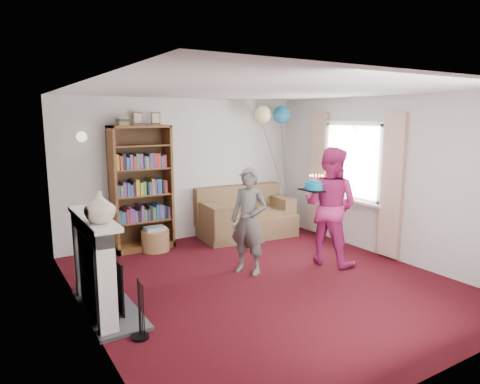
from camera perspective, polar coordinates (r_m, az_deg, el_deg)
ground at (r=5.86m, az=3.19°, el=-11.84°), size 5.00×5.00×0.00m
wall_back at (r=7.69m, az=-7.44°, el=2.97°), size 4.50×0.02×2.50m
wall_left at (r=4.64m, az=-20.28°, el=-2.18°), size 0.02×5.00×2.50m
wall_right at (r=7.05m, az=18.58°, el=1.90°), size 0.02×5.00×2.50m
ceiling at (r=5.45m, az=3.45°, el=13.41°), size 4.50×5.00×0.01m
fireplace at (r=5.05m, az=-18.27°, el=-9.80°), size 0.55×1.80×1.12m
window_bay at (r=7.41m, az=14.74°, el=2.09°), size 0.14×2.02×2.20m
wall_sconce at (r=6.97m, az=-20.38°, el=6.92°), size 0.16×0.23×0.16m
bookcase at (r=7.22m, az=-13.09°, el=0.33°), size 0.97×0.42×2.26m
sofa at (r=7.94m, az=0.64°, el=-3.41°), size 1.71×0.91×0.91m
wicker_basket at (r=7.22m, az=-11.22°, el=-6.25°), size 0.46×0.46×0.40m
person_striped at (r=5.96m, az=1.19°, el=-3.89°), size 0.58×0.65×1.50m
person_magenta at (r=6.48m, az=11.92°, el=-1.84°), size 0.93×1.03×1.75m
birthday_cake at (r=6.30m, az=10.13°, el=0.84°), size 0.39×0.39×0.22m
balloons at (r=8.04m, az=4.30°, el=10.25°), size 0.77×0.43×1.72m
mantel_vase at (r=4.52m, az=-18.19°, el=-1.91°), size 0.33×0.33×0.32m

